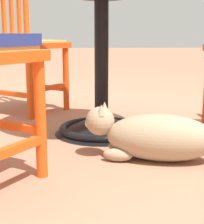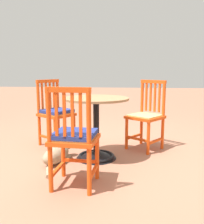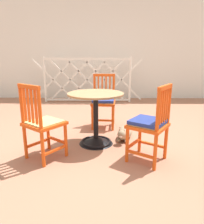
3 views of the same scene
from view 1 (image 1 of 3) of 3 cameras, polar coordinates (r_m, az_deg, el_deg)
name	(u,v)px [view 1 (image 1 of 3)]	position (r m, az deg, el deg)	size (l,w,h in m)	color
ground_plane	(92,133)	(1.91, -1.58, -3.30)	(24.00, 24.00, 0.00)	#A36B51
cafe_table	(101,78)	(1.86, -0.08, 5.22)	(0.76, 0.76, 0.73)	black
orange_chair_near_fence	(25,45)	(2.47, -11.85, 10.10)	(0.56, 0.56, 0.91)	#E04C14
tabby_cat	(151,137)	(1.51, 7.63, -3.81)	(0.32, 0.74, 0.23)	#9E896B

